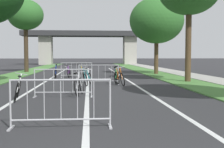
{
  "coord_description": "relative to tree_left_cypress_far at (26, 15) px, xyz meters",
  "views": [
    {
      "loc": [
        0.06,
        -2.27,
        1.55
      ],
      "look_at": [
        0.94,
        8.86,
        0.85
      ],
      "focal_mm": 47.63,
      "sensor_mm": 36.0,
      "label": 1
    }
  ],
  "objects": [
    {
      "name": "grass_verge_left",
      "position": [
        -0.01,
        -1.59,
        -5.13
      ],
      "size": [
        2.21,
        58.16,
        0.05
      ],
      "primitive_type": "cube",
      "color": "#477A38",
      "rests_on": "ground"
    },
    {
      "name": "grass_verge_right",
      "position": [
        11.25,
        -1.59,
        -5.13
      ],
      "size": [
        2.21,
        58.16,
        0.05
      ],
      "primitive_type": "cube",
      "color": "#477A38",
      "rests_on": "ground"
    },
    {
      "name": "sidewalk_path_right",
      "position": [
        13.38,
        -1.59,
        -5.12
      ],
      "size": [
        2.06,
        58.16,
        0.08
      ],
      "primitive_type": "cube",
      "color": "#9E9B93",
      "rests_on": "ground"
    },
    {
      "name": "lane_stripe_center",
      "position": [
        5.62,
        -8.56,
        -5.15
      ],
      "size": [
        0.14,
        33.65,
        0.01
      ],
      "primitive_type": "cube",
      "color": "silver",
      "rests_on": "ground"
    },
    {
      "name": "lane_stripe_right_lane",
      "position": [
        8.11,
        -8.56,
        -5.15
      ],
      "size": [
        0.14,
        33.65,
        0.01
      ],
      "primitive_type": "cube",
      "color": "silver",
      "rests_on": "ground"
    },
    {
      "name": "lane_stripe_left_lane",
      "position": [
        3.13,
        -8.56,
        -5.15
      ],
      "size": [
        0.14,
        33.65,
        0.01
      ],
      "primitive_type": "cube",
      "color": "silver",
      "rests_on": "ground"
    },
    {
      "name": "overpass_bridge",
      "position": [
        5.62,
        22.69,
        -1.07
      ],
      "size": [
        21.76,
        4.19,
        5.56
      ],
      "color": "#2D2D30",
      "rests_on": "ground"
    },
    {
      "name": "tree_left_cypress_far",
      "position": [
        0.0,
        0.0,
        0.0
      ],
      "size": [
        3.23,
        3.23,
        6.6
      ],
      "color": "#3D2D1E",
      "rests_on": "ground"
    },
    {
      "name": "tree_right_pine_near",
      "position": [
        11.17,
        -3.82,
        -0.81
      ],
      "size": [
        4.37,
        4.37,
        6.22
      ],
      "color": "#4C3823",
      "rests_on": "ground"
    },
    {
      "name": "crowd_barrier_nearest",
      "position": [
        5.08,
        -21.32,
        -4.64
      ],
      "size": [
        2.16,
        0.45,
        1.05
      ],
      "rotation": [
        0.0,
        0.0,
        0.0
      ],
      "color": "#ADADB2",
      "rests_on": "ground"
    },
    {
      "name": "crowd_barrier_second",
      "position": [
        4.73,
        -16.57,
        -4.64
      ],
      "size": [
        2.18,
        0.52,
        1.05
      ],
      "rotation": [
        0.0,
        0.0,
        -0.04
      ],
      "color": "#ADADB2",
      "rests_on": "ground"
    },
    {
      "name": "crowd_barrier_third",
      "position": [
        6.21,
        -11.82,
        -4.64
      ],
      "size": [
        2.18,
        0.52,
        1.05
      ],
      "rotation": [
        0.0,
        0.0,
        -0.04
      ],
      "color": "#ADADB2",
      "rests_on": "ground"
    },
    {
      "name": "crowd_barrier_fourth",
      "position": [
        4.84,
        -7.07,
        -4.64
      ],
      "size": [
        2.18,
        0.51,
        1.05
      ],
      "rotation": [
        0.0,
        0.0,
        0.03
      ],
      "color": "#ADADB2",
      "rests_on": "ground"
    },
    {
      "name": "bicycle_blue_0",
      "position": [
        3.45,
        -7.48,
        -4.78
      ],
      "size": [
        0.45,
        1.64,
        0.96
      ],
      "rotation": [
        0.0,
        0.0,
        0.17
      ],
      "color": "black",
      "rests_on": "ground"
    },
    {
      "name": "bicycle_silver_2",
      "position": [
        5.29,
        -16.1,
        -4.79
      ],
      "size": [
        0.53,
        1.64,
        0.93
      ],
      "rotation": [
        0.0,
        0.0,
        -0.15
      ],
      "color": "black",
      "rests_on": "ground"
    },
    {
      "name": "bicycle_teal_3",
      "position": [
        5.63,
        -12.24,
        -4.79
      ],
      "size": [
        0.72,
        1.69,
        0.97
      ],
      "rotation": [
        0.0,
        0.0,
        2.92
      ],
      "color": "black",
      "rests_on": "ground"
    },
    {
      "name": "bicycle_yellow_4",
      "position": [
        5.28,
        -7.61,
        -4.81
      ],
      "size": [
        0.44,
        1.71,
        0.93
      ],
      "rotation": [
        0.0,
        0.0,
        3.2
      ],
      "color": "black",
      "rests_on": "ground"
    },
    {
      "name": "bicycle_green_5",
      "position": [
        7.22,
        -11.42,
        -4.8
      ],
      "size": [
        0.52,
        1.7,
        0.93
      ],
      "rotation": [
        0.0,
        0.0,
        -0.23
      ],
      "color": "black",
      "rests_on": "ground"
    },
    {
      "name": "bicycle_white_6",
      "position": [
        3.21,
        -17.12,
        -4.79
      ],
      "size": [
        0.45,
        1.71,
        0.93
      ],
      "rotation": [
        0.0,
        0.0,
        0.15
      ],
      "color": "black",
      "rests_on": "ground"
    },
    {
      "name": "bicycle_purple_7",
      "position": [
        4.28,
        -6.62,
        -4.82
      ],
      "size": [
        0.54,
        1.57,
        0.88
      ],
      "rotation": [
        0.0,
        0.0,
        -0.06
      ],
      "color": "black",
      "rests_on": "ground"
    },
    {
      "name": "bicycle_orange_8",
      "position": [
        7.26,
        -12.41,
        -4.78
      ],
      "size": [
        0.5,
        1.72,
        1.0
      ],
      "rotation": [
        0.0,
        0.0,
        3.31
      ],
      "color": "black",
      "rests_on": "ground"
    }
  ]
}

